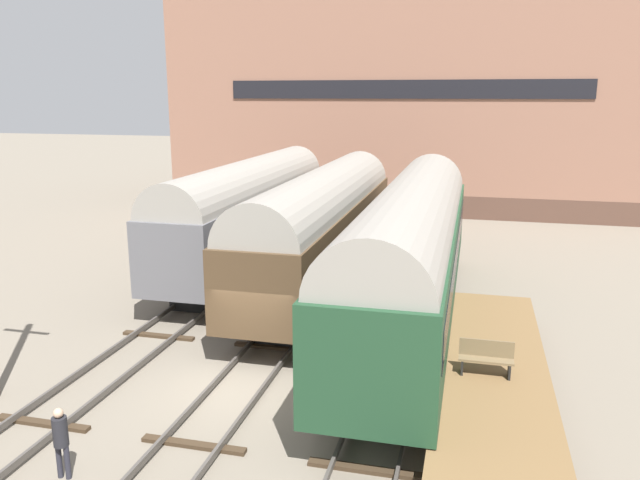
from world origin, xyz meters
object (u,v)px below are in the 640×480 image
(train_car_green, at_px, (412,244))
(person_worker, at_px, (61,437))
(train_car_brown, at_px, (323,221))
(bench, at_px, (486,357))
(train_car_grey, at_px, (250,207))

(train_car_green, distance_m, person_worker, 12.73)
(person_worker, bearing_deg, train_car_green, 59.91)
(train_car_brown, xyz_separation_m, bench, (6.65, -9.33, -1.44))
(train_car_grey, height_order, train_car_green, train_car_green)
(train_car_grey, bearing_deg, train_car_green, -36.60)
(train_car_brown, distance_m, train_car_green, 5.65)
(train_car_grey, bearing_deg, person_worker, -83.52)
(bench, relative_size, person_worker, 0.85)
(train_car_green, xyz_separation_m, person_worker, (-6.30, -10.88, -2.04))
(train_car_brown, bearing_deg, train_car_green, -43.20)
(train_car_grey, distance_m, bench, 15.88)
(train_car_brown, relative_size, bench, 12.51)
(train_car_brown, distance_m, train_car_grey, 4.69)
(bench, xyz_separation_m, person_worker, (-8.83, -5.41, -0.46))
(bench, distance_m, person_worker, 10.37)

